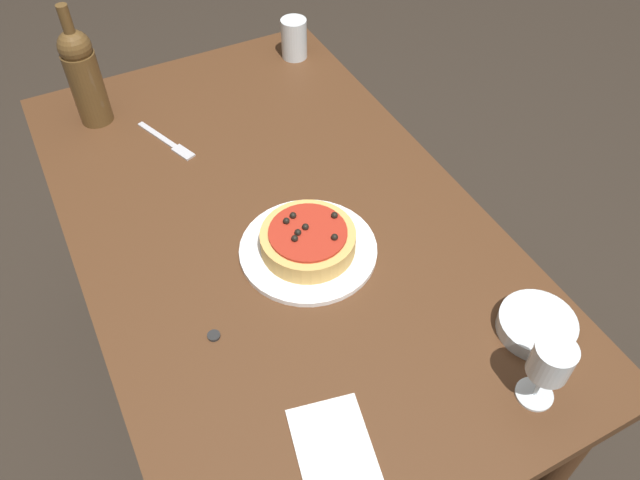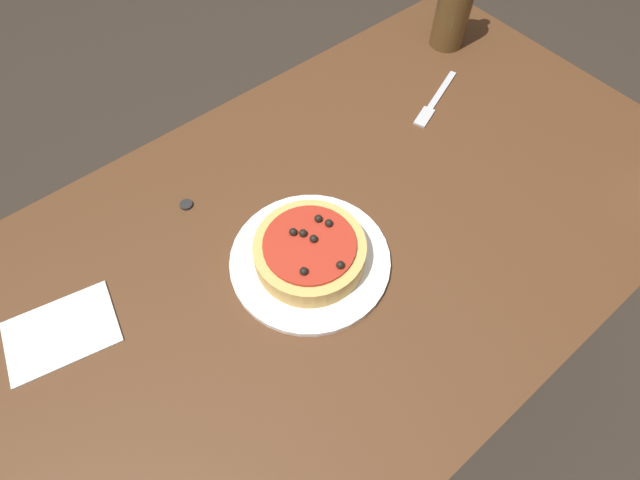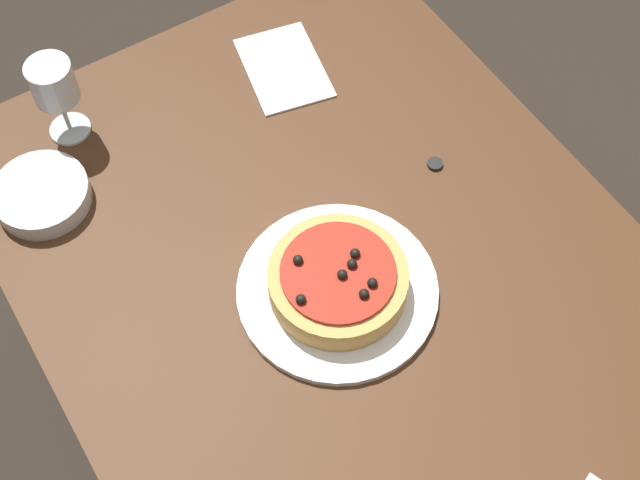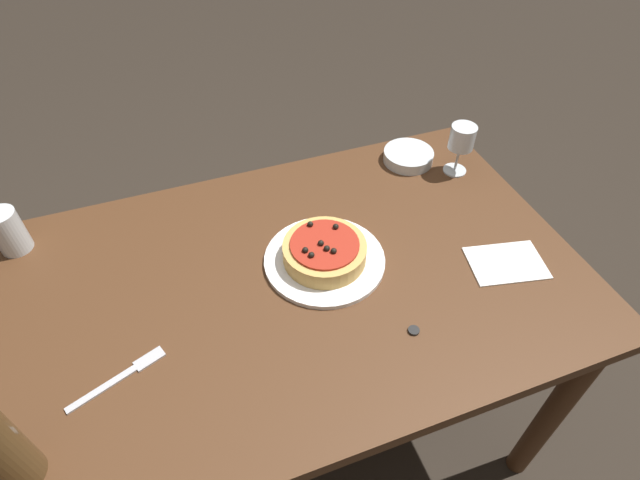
% 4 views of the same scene
% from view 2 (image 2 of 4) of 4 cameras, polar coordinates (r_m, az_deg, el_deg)
% --- Properties ---
extents(ground_plane, '(14.00, 14.00, 0.00)m').
position_cam_2_polar(ground_plane, '(1.63, 2.26, -13.40)').
color(ground_plane, '#2D261E').
extents(dining_table, '(1.40, 0.84, 0.77)m').
position_cam_2_polar(dining_table, '(1.02, 3.51, -0.78)').
color(dining_table, '#4C2D19').
rests_on(dining_table, ground_plane).
extents(dinner_plate, '(0.28, 0.28, 0.01)m').
position_cam_2_polar(dinner_plate, '(0.88, -1.15, -2.32)').
color(dinner_plate, white).
rests_on(dinner_plate, dining_table).
extents(pizza, '(0.19, 0.19, 0.06)m').
position_cam_2_polar(pizza, '(0.86, -1.17, -1.29)').
color(pizza, tan).
rests_on(pizza, dinner_plate).
extents(fork, '(0.19, 0.09, 0.00)m').
position_cam_2_polar(fork, '(1.17, 12.93, 15.15)').
color(fork, '#B7B7BC').
rests_on(fork, dining_table).
extents(paper_napkin, '(0.20, 0.16, 0.00)m').
position_cam_2_polar(paper_napkin, '(0.93, -27.47, -9.31)').
color(paper_napkin, white).
rests_on(paper_napkin, dining_table).
extents(bottle_cap, '(0.02, 0.02, 0.01)m').
position_cam_2_polar(bottle_cap, '(0.99, -15.04, 3.92)').
color(bottle_cap, black).
rests_on(bottle_cap, dining_table).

